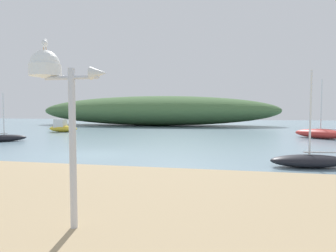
% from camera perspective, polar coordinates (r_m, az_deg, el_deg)
% --- Properties ---
extents(ground_plane, '(120.00, 120.00, 0.00)m').
position_cam_1_polar(ground_plane, '(15.09, -15.04, -5.62)').
color(ground_plane, '#7A99A8').
extents(distant_hill, '(37.89, 11.43, 4.58)m').
position_cam_1_polar(distant_hill, '(44.24, -2.68, 3.11)').
color(distant_hill, '#476B3D').
rests_on(distant_hill, ground).
extents(mast_structure, '(1.41, 0.54, 3.11)m').
position_cam_1_polar(mast_structure, '(5.32, -22.28, 8.48)').
color(mast_structure, silver).
rests_on(mast_structure, beach_sand).
extents(seagull_on_radar, '(0.20, 0.29, 0.22)m').
position_cam_1_polar(seagull_on_radar, '(5.52, -23.79, 15.20)').
color(seagull_on_radar, orange).
rests_on(seagull_on_radar, mast_structure).
extents(sailboat_far_right, '(2.77, 2.63, 3.57)m').
position_cam_1_polar(sailboat_far_right, '(23.97, -30.34, -2.07)').
color(sailboat_far_right, black).
rests_on(sailboat_far_right, ground).
extents(sailboat_east_reach, '(3.20, 1.55, 3.87)m').
position_cam_1_polar(sailboat_east_reach, '(12.63, 26.78, -6.25)').
color(sailboat_east_reach, black).
rests_on(sailboat_east_reach, ground).
extents(sailboat_mid_channel, '(4.20, 4.13, 4.82)m').
position_cam_1_polar(sailboat_mid_channel, '(26.27, 28.60, -1.36)').
color(sailboat_mid_channel, '#B72D28').
rests_on(sailboat_mid_channel, ground).
extents(motorboat_inner_mooring, '(3.23, 1.19, 1.39)m').
position_cam_1_polar(motorboat_inner_mooring, '(32.24, -20.67, -0.23)').
color(motorboat_inner_mooring, gold).
rests_on(motorboat_inner_mooring, ground).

